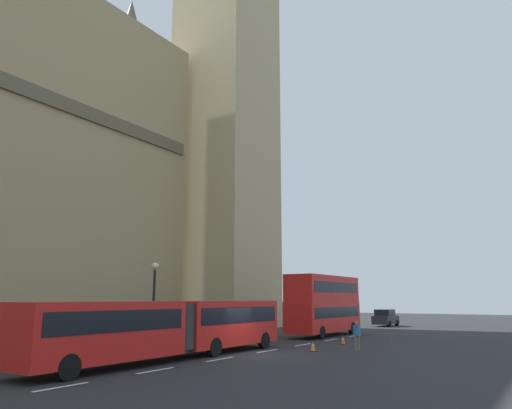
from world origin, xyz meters
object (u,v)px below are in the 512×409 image
Objects in this scene: street_lamp at (154,298)px; traffic_cone_middle at (343,340)px; double_decker_bus at (324,303)px; articulated_bus at (173,324)px; pedestrian_near_cones at (357,335)px; traffic_cone_west at (313,346)px; sedan_lead at (386,318)px.

traffic_cone_middle is at bearing -42.63° from street_lamp.
double_decker_bus is 16.03m from street_lamp.
street_lamp is (3.13, 4.51, 1.31)m from articulated_bus.
pedestrian_near_cones is at bearing -145.44° from double_decker_bus.
traffic_cone_middle is at bearing 35.35° from pedestrian_near_cones.
street_lamp is at bearing 119.76° from pedestrian_near_cones.
pedestrian_near_cones reaches higher than traffic_cone_middle.
double_decker_bus is at bearing -16.32° from street_lamp.
traffic_cone_west is (-11.12, -4.33, -2.43)m from double_decker_bus.
double_decker_bus is (18.51, 0.00, 0.96)m from articulated_bus.
articulated_bus is at bearing 145.83° from pedestrian_near_cones.
pedestrian_near_cones is (-26.01, -6.57, -0.00)m from sedan_lead.
articulated_bus reaches higher than sedan_lead.
double_decker_bus is at bearing -179.17° from sedan_lead.
traffic_cone_middle is at bearing 2.66° from traffic_cone_west.
street_lamp reaches higher than traffic_cone_west.
traffic_cone_middle is at bearing -169.26° from sedan_lead.
articulated_bus is at bearing -179.99° from double_decker_bus.
traffic_cone_west is at bearing -170.70° from sedan_lead.
sedan_lead is 2.60× the size of pedestrian_near_cones.
street_lamp is at bearing 163.68° from double_decker_bus.
double_decker_bus is 16.84× the size of traffic_cone_middle.
traffic_cone_west is at bearing -177.34° from traffic_cone_middle.
articulated_bus is 35.34m from sedan_lead.
articulated_bus is at bearing -124.74° from street_lamp.
double_decker_bus is at bearing 34.14° from traffic_cone_middle.
traffic_cone_west is at bearing -64.26° from street_lamp.
pedestrian_near_cones is (-9.19, -6.33, -1.80)m from double_decker_bus.
pedestrian_near_cones is (-3.15, -2.23, 0.63)m from traffic_cone_middle.
traffic_cone_west is 0.11× the size of street_lamp.
articulated_bus is 5.64m from street_lamp.
double_decker_bus reaches higher than pedestrian_near_cones.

